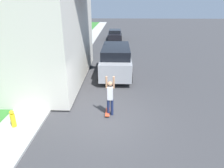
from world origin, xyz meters
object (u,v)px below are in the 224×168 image
at_px(lawn_tree_near, 15,1).
at_px(lawn_tree_far, 67,8).
at_px(fire_hydrant, 13,119).
at_px(skateboarder, 110,96).
at_px(skateboard, 108,112).
at_px(suv_parked, 116,60).
at_px(car_down_street, 115,35).

bearing_deg(lawn_tree_near, lawn_tree_far, 90.02).
bearing_deg(fire_hydrant, skateboarder, 17.32).
distance_m(skateboard, fire_hydrant, 4.06).
distance_m(lawn_tree_near, skateboard, 7.15).
xyz_separation_m(suv_parked, car_down_street, (-0.40, 14.98, -0.45)).
relative_size(lawn_tree_far, skateboard, 7.30).
height_order(lawn_tree_far, fire_hydrant, lawn_tree_far).
height_order(lawn_tree_near, fire_hydrant, lawn_tree_near).
height_order(car_down_street, skateboard, car_down_street).
distance_m(lawn_tree_far, suv_parked, 9.46).
bearing_deg(fire_hydrant, skateboard, 19.12).
bearing_deg(lawn_tree_near, car_down_street, 75.83).
distance_m(car_down_street, skateboarder, 20.58).
xyz_separation_m(lawn_tree_far, skateboarder, (4.82, -12.96, -3.37)).
bearing_deg(lawn_tree_far, suv_parked, -55.90).
height_order(skateboard, fire_hydrant, fire_hydrant).
bearing_deg(suv_parked, lawn_tree_near, -147.67).
height_order(lawn_tree_far, car_down_street, lawn_tree_far).
bearing_deg(skateboarder, car_down_street, 90.67).
bearing_deg(car_down_street, skateboard, -89.68).
relative_size(suv_parked, skateboard, 6.19).
height_order(lawn_tree_far, skateboarder, lawn_tree_far).
relative_size(car_down_street, skateboard, 5.61).
distance_m(lawn_tree_near, skateboarder, 6.70).
distance_m(lawn_tree_far, fire_hydrant, 14.74).
bearing_deg(fire_hydrant, suv_parked, 58.98).
height_order(car_down_street, fire_hydrant, car_down_street).
xyz_separation_m(skateboarder, fire_hydrant, (-3.94, -1.23, -0.52)).
relative_size(car_down_street, fire_hydrant, 6.12).
bearing_deg(car_down_street, lawn_tree_near, -104.17).
bearing_deg(skateboarder, lawn_tree_near, 153.07).
bearing_deg(suv_parked, skateboard, -92.97).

